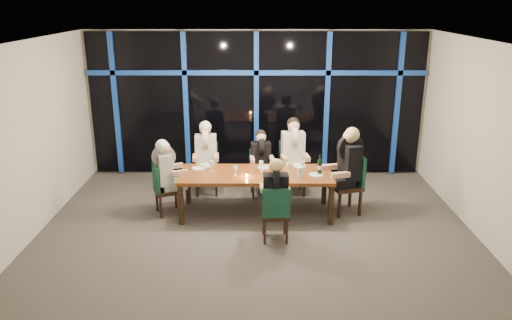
# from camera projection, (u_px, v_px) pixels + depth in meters

# --- Properties ---
(room) EXTENTS (7.04, 7.00, 3.02)m
(room) POSITION_uv_depth(u_px,v_px,m) (256.00, 110.00, 7.36)
(room) COLOR #554F4B
(room) RESTS_ON ground
(window_wall) EXTENTS (6.86, 0.43, 2.94)m
(window_wall) POSITION_uv_depth(u_px,v_px,m) (257.00, 102.00, 10.29)
(window_wall) COLOR black
(window_wall) RESTS_ON ground
(dining_table) EXTENTS (2.60, 1.00, 0.75)m
(dining_table) POSITION_uv_depth(u_px,v_px,m) (256.00, 177.00, 8.54)
(dining_table) COLOR brown
(dining_table) RESTS_ON ground
(chair_far_left) EXTENTS (0.48, 0.48, 0.97)m
(chair_far_left) POSITION_uv_depth(u_px,v_px,m) (206.00, 165.00, 9.56)
(chair_far_left) COLOR black
(chair_far_left) RESTS_ON ground
(chair_far_mid) EXTENTS (0.44, 0.44, 0.87)m
(chair_far_mid) POSITION_uv_depth(u_px,v_px,m) (261.00, 170.00, 9.47)
(chair_far_mid) COLOR black
(chair_far_mid) RESTS_ON ground
(chair_far_right) EXTENTS (0.53, 0.53, 1.02)m
(chair_far_right) POSITION_uv_depth(u_px,v_px,m) (292.00, 164.00, 9.54)
(chair_far_right) COLOR black
(chair_far_right) RESTS_ON ground
(chair_end_left) EXTENTS (0.55, 0.55, 0.92)m
(chair_end_left) POSITION_uv_depth(u_px,v_px,m) (163.00, 186.00, 8.58)
(chair_end_left) COLOR black
(chair_end_left) RESTS_ON ground
(chair_end_right) EXTENTS (0.60, 0.60, 1.05)m
(chair_end_right) POSITION_uv_depth(u_px,v_px,m) (351.00, 181.00, 8.64)
(chair_end_right) COLOR black
(chair_end_right) RESTS_ON ground
(chair_near_mid) EXTENTS (0.44, 0.44, 0.91)m
(chair_near_mid) POSITION_uv_depth(u_px,v_px,m) (276.00, 211.00, 7.59)
(chair_near_mid) COLOR black
(chair_near_mid) RESTS_ON ground
(diner_far_left) EXTENTS (0.50, 0.62, 0.94)m
(diner_far_left) POSITION_uv_depth(u_px,v_px,m) (206.00, 147.00, 9.37)
(diner_far_left) COLOR beige
(diner_far_left) RESTS_ON ground
(diner_far_mid) EXTENTS (0.45, 0.56, 0.85)m
(diner_far_mid) POSITION_uv_depth(u_px,v_px,m) (261.00, 154.00, 9.29)
(diner_far_mid) COLOR black
(diner_far_mid) RESTS_ON ground
(diner_far_right) EXTENTS (0.54, 0.66, 0.99)m
(diner_far_right) POSITION_uv_depth(u_px,v_px,m) (293.00, 145.00, 9.33)
(diner_far_right) COLOR beige
(diner_far_right) RESTS_ON ground
(diner_end_left) EXTENTS (0.63, 0.57, 0.89)m
(diner_end_left) POSITION_uv_depth(u_px,v_px,m) (166.00, 166.00, 8.49)
(diner_end_left) COLOR black
(diner_end_left) RESTS_ON ground
(diner_end_right) EXTENTS (0.71, 0.61, 1.02)m
(diner_end_right) POSITION_uv_depth(u_px,v_px,m) (348.00, 158.00, 8.48)
(diner_end_right) COLOR black
(diner_end_right) RESTS_ON ground
(diner_near_mid) EXTENTS (0.46, 0.57, 0.89)m
(diner_near_mid) POSITION_uv_depth(u_px,v_px,m) (276.00, 187.00, 7.55)
(diner_near_mid) COLOR black
(diner_near_mid) RESTS_ON ground
(plate_far_left) EXTENTS (0.24, 0.24, 0.01)m
(plate_far_left) POSITION_uv_depth(u_px,v_px,m) (206.00, 165.00, 8.88)
(plate_far_left) COLOR white
(plate_far_left) RESTS_ON dining_table
(plate_far_mid) EXTENTS (0.24, 0.24, 0.01)m
(plate_far_mid) POSITION_uv_depth(u_px,v_px,m) (264.00, 167.00, 8.79)
(plate_far_mid) COLOR white
(plate_far_mid) RESTS_ON dining_table
(plate_far_right) EXTENTS (0.24, 0.24, 0.01)m
(plate_far_right) POSITION_uv_depth(u_px,v_px,m) (299.00, 166.00, 8.86)
(plate_far_right) COLOR white
(plate_far_right) RESTS_ON dining_table
(plate_end_left) EXTENTS (0.24, 0.24, 0.01)m
(plate_end_left) POSITION_uv_depth(u_px,v_px,m) (198.00, 168.00, 8.73)
(plate_end_left) COLOR white
(plate_end_left) RESTS_ON dining_table
(plate_end_right) EXTENTS (0.24, 0.24, 0.01)m
(plate_end_right) POSITION_uv_depth(u_px,v_px,m) (316.00, 175.00, 8.41)
(plate_end_right) COLOR white
(plate_end_right) RESTS_ON dining_table
(plate_near_mid) EXTENTS (0.24, 0.24, 0.01)m
(plate_near_mid) POSITION_uv_depth(u_px,v_px,m) (273.00, 181.00, 8.12)
(plate_near_mid) COLOR white
(plate_near_mid) RESTS_ON dining_table
(wine_bottle) EXTENTS (0.08, 0.08, 0.35)m
(wine_bottle) POSITION_uv_depth(u_px,v_px,m) (320.00, 167.00, 8.41)
(wine_bottle) COLOR black
(wine_bottle) RESTS_ON dining_table
(water_pitcher) EXTENTS (0.11, 0.10, 0.18)m
(water_pitcher) POSITION_uv_depth(u_px,v_px,m) (300.00, 172.00, 8.28)
(water_pitcher) COLOR white
(water_pitcher) RESTS_ON dining_table
(tea_light) EXTENTS (0.05, 0.05, 0.03)m
(tea_light) POSITION_uv_depth(u_px,v_px,m) (247.00, 176.00, 8.33)
(tea_light) COLOR #FFA64C
(tea_light) RESTS_ON dining_table
(wine_glass_a) EXTENTS (0.07, 0.07, 0.17)m
(wine_glass_a) POSITION_uv_depth(u_px,v_px,m) (235.00, 168.00, 8.37)
(wine_glass_a) COLOR white
(wine_glass_a) RESTS_ON dining_table
(wine_glass_b) EXTENTS (0.07, 0.07, 0.18)m
(wine_glass_b) POSITION_uv_depth(u_px,v_px,m) (261.00, 164.00, 8.56)
(wine_glass_b) COLOR silver
(wine_glass_b) RESTS_ON dining_table
(wine_glass_c) EXTENTS (0.07, 0.07, 0.17)m
(wine_glass_c) POSITION_uv_depth(u_px,v_px,m) (288.00, 166.00, 8.50)
(wine_glass_c) COLOR silver
(wine_glass_c) RESTS_ON dining_table
(wine_glass_d) EXTENTS (0.07, 0.07, 0.19)m
(wine_glass_d) POSITION_uv_depth(u_px,v_px,m) (211.00, 164.00, 8.56)
(wine_glass_d) COLOR white
(wine_glass_d) RESTS_ON dining_table
(wine_glass_e) EXTENTS (0.06, 0.06, 0.16)m
(wine_glass_e) POSITION_uv_depth(u_px,v_px,m) (303.00, 164.00, 8.60)
(wine_glass_e) COLOR silver
(wine_glass_e) RESTS_ON dining_table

